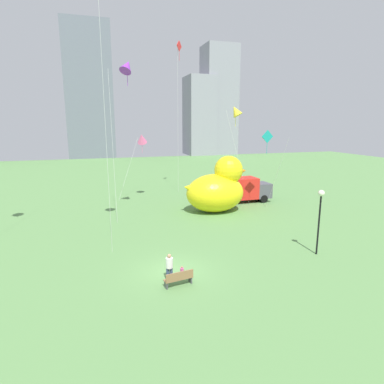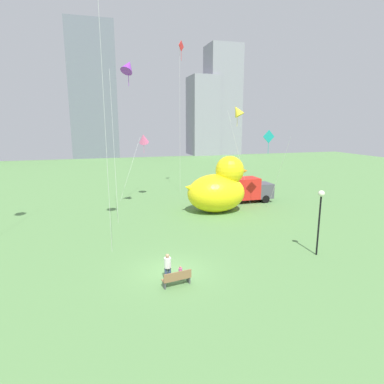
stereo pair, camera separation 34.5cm
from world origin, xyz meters
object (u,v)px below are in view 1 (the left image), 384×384
Objects in this scene: lamppost at (320,207)px; kite_pink at (142,139)px; giant_inflatable_duck at (217,188)px; kite_yellow at (236,111)px; box_truck at (243,190)px; person_child at (182,272)px; park_bench at (179,278)px; person_adult at (169,266)px; kite_purple at (127,67)px; kite_teal at (268,139)px; kite_red at (179,56)px.

kite_pink is (-8.97, 20.25, 3.85)m from lamppost.
giant_inflatable_duck is 0.63× the size of kite_yellow.
person_child is at bearing -125.79° from box_truck.
park_bench is 21.12m from box_truck.
giant_inflatable_duck is at bearing 60.96° from person_child.
box_truck reaches higher than person_adult.
kite_teal is at bearing -9.71° from kite_purple.
person_adult is at bearing -127.59° from box_truck.
kite_red reaches higher than box_truck.
giant_inflatable_duck reaches higher than park_bench.
giant_inflatable_duck is 5.39m from box_truck.
kite_teal is 14.50m from kite_pink.
person_child is at bearing -104.81° from kite_red.
kite_yellow is (11.34, 17.76, 9.83)m from park_bench.
park_bench is 0.96m from person_adult.
kite_teal reaches higher than giant_inflatable_duck.
person_child is 20.36m from box_truck.
kite_yellow is (-1.09, 5.35, 2.88)m from kite_teal.
kite_teal is at bearing -65.41° from kite_red.
lamppost is at bearing -93.38° from kite_yellow.
kite_pink is 11.15m from kite_yellow.
park_bench is at bearing -65.35° from person_adult.
kite_pink reaches higher than person_adult.
park_bench reaches higher than person_child.
kite_red is (6.38, 24.13, 16.57)m from person_child.
lamppost is (10.02, 0.90, 2.93)m from person_child.
box_truck is at bearing 52.41° from person_adult.
kite_yellow reaches higher than lamppost.
box_truck is (12.26, 17.17, 0.97)m from park_bench.
kite_pink is (-10.84, 4.66, 5.80)m from box_truck.
person_adult reaches higher than park_bench.
lamppost is 22.48m from kite_pink.
person_child is 0.10× the size of kite_teal.
lamppost is at bearing -100.68° from kite_teal.
kite_purple reaches higher than person_adult.
giant_inflatable_duck reaches higher than person_adult.
kite_purple is at bearing -126.57° from kite_red.
box_truck is at bearing -54.21° from kite_red.
person_child is 22.56m from kite_yellow.
kite_purple reaches higher than park_bench.
person_child is 0.12× the size of giant_inflatable_duck.
giant_inflatable_duck is 0.83× the size of kite_teal.
kite_pink is (-5.33, -2.98, -9.80)m from kite_red.
kite_pink is (1.05, 21.15, 6.77)m from person_child.
box_truck is (12.62, 16.39, 0.54)m from person_adult.
lamppost is at bearing -96.84° from box_truck.
kite_purple reaches higher than kite_teal.
kite_pink is (1.42, 21.83, 6.77)m from park_bench.
park_bench is 23.25m from kite_yellow.
kite_pink is at bearing 139.43° from kite_teal.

